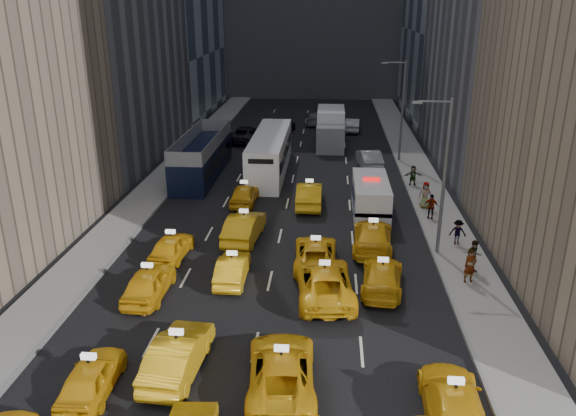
% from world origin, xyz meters
% --- Properties ---
extents(ground, '(160.00, 160.00, 0.00)m').
position_xyz_m(ground, '(0.00, 0.00, 0.00)').
color(ground, black).
rests_on(ground, ground).
extents(sidewalk_west, '(3.00, 90.00, 0.15)m').
position_xyz_m(sidewalk_west, '(-10.50, 25.00, 0.07)').
color(sidewalk_west, gray).
rests_on(sidewalk_west, ground).
extents(sidewalk_east, '(3.00, 90.00, 0.15)m').
position_xyz_m(sidewalk_east, '(10.50, 25.00, 0.07)').
color(sidewalk_east, gray).
rests_on(sidewalk_east, ground).
extents(curb_west, '(0.15, 90.00, 0.18)m').
position_xyz_m(curb_west, '(-9.05, 25.00, 0.09)').
color(curb_west, slate).
rests_on(curb_west, ground).
extents(curb_east, '(0.15, 90.00, 0.18)m').
position_xyz_m(curb_east, '(9.05, 25.00, 0.09)').
color(curb_east, slate).
rests_on(curb_east, ground).
extents(streetlight_near, '(2.15, 0.22, 9.00)m').
position_xyz_m(streetlight_near, '(9.18, 12.00, 4.92)').
color(streetlight_near, '#595B60').
rests_on(streetlight_near, ground).
extents(streetlight_far, '(2.15, 0.22, 9.00)m').
position_xyz_m(streetlight_far, '(9.18, 32.00, 4.92)').
color(streetlight_far, '#595B60').
rests_on(streetlight_far, ground).
extents(taxi_4, '(1.72, 4.07, 1.37)m').
position_xyz_m(taxi_4, '(-5.65, -1.39, 0.69)').
color(taxi_4, '#EDAA13').
rests_on(taxi_4, ground).
extents(taxi_5, '(2.02, 4.93, 1.59)m').
position_xyz_m(taxi_5, '(-2.77, 0.11, 0.80)').
color(taxi_5, '#EDAA13').
rests_on(taxi_5, ground).
extents(taxi_6, '(2.92, 5.60, 1.51)m').
position_xyz_m(taxi_6, '(1.36, -0.54, 0.75)').
color(taxi_6, '#EDAA13').
rests_on(taxi_6, ground).
extents(taxi_7, '(2.25, 5.12, 1.46)m').
position_xyz_m(taxi_7, '(7.43, -1.92, 0.73)').
color(taxi_7, '#EDAA13').
rests_on(taxi_7, ground).
extents(taxi_8, '(1.85, 4.43, 1.50)m').
position_xyz_m(taxi_8, '(-5.77, 5.91, 0.75)').
color(taxi_8, '#EDAA13').
rests_on(taxi_8, ground).
extents(taxi_9, '(1.48, 4.11, 1.35)m').
position_xyz_m(taxi_9, '(-1.94, 7.92, 0.67)').
color(taxi_9, '#EDAA13').
rests_on(taxi_9, ground).
extents(taxi_10, '(3.28, 6.07, 1.62)m').
position_xyz_m(taxi_10, '(2.86, 6.58, 0.81)').
color(taxi_10, '#EDAA13').
rests_on(taxi_10, ground).
extents(taxi_11, '(2.52, 5.06, 1.41)m').
position_xyz_m(taxi_11, '(5.76, 7.57, 0.71)').
color(taxi_11, '#EDAA13').
rests_on(taxi_11, ground).
extents(taxi_12, '(1.99, 4.25, 1.41)m').
position_xyz_m(taxi_12, '(-5.85, 10.34, 0.70)').
color(taxi_12, '#EDAA13').
rests_on(taxi_12, ground).
extents(taxi_13, '(2.18, 5.17, 1.66)m').
position_xyz_m(taxi_13, '(-2.13, 13.27, 0.83)').
color(taxi_13, '#EDAA13').
rests_on(taxi_13, ground).
extents(taxi_14, '(2.43, 5.07, 1.39)m').
position_xyz_m(taxi_14, '(2.33, 10.12, 0.70)').
color(taxi_14, '#EDAA13').
rests_on(taxi_14, ground).
extents(taxi_15, '(2.64, 5.66, 1.60)m').
position_xyz_m(taxi_15, '(5.60, 12.47, 0.80)').
color(taxi_15, '#EDAA13').
rests_on(taxi_15, ground).
extents(taxi_16, '(1.79, 4.28, 1.45)m').
position_xyz_m(taxi_16, '(-3.08, 19.67, 0.72)').
color(taxi_16, '#EDAA13').
rests_on(taxi_16, ground).
extents(taxi_17, '(1.80, 5.06, 1.66)m').
position_xyz_m(taxi_17, '(1.60, 19.64, 0.83)').
color(taxi_17, '#EDAA13').
rests_on(taxi_17, ground).
extents(nypd_van, '(2.39, 6.10, 2.61)m').
position_xyz_m(nypd_van, '(5.82, 18.24, 1.18)').
color(nypd_van, silver).
rests_on(nypd_van, ground).
extents(double_decker, '(3.77, 12.30, 3.52)m').
position_xyz_m(double_decker, '(-7.57, 26.38, 1.75)').
color(double_decker, black).
rests_on(double_decker, ground).
extents(city_bus, '(4.25, 13.10, 3.32)m').
position_xyz_m(city_bus, '(-2.05, 27.74, 1.65)').
color(city_bus, white).
rests_on(city_bus, ground).
extents(box_truck, '(2.86, 7.89, 3.58)m').
position_xyz_m(box_truck, '(3.02, 37.60, 1.77)').
color(box_truck, silver).
rests_on(box_truck, ground).
extents(misc_car_0, '(2.24, 5.08, 1.62)m').
position_xyz_m(misc_car_0, '(6.44, 29.75, 0.81)').
color(misc_car_0, '#9C9FA4').
rests_on(misc_car_0, ground).
extents(misc_car_1, '(3.47, 6.15, 1.62)m').
position_xyz_m(misc_car_1, '(-5.72, 38.68, 0.81)').
color(misc_car_1, black).
rests_on(misc_car_1, ground).
extents(misc_car_2, '(2.32, 5.05, 1.43)m').
position_xyz_m(misc_car_2, '(1.22, 47.83, 0.72)').
color(misc_car_2, slate).
rests_on(misc_car_2, ground).
extents(misc_car_3, '(2.25, 4.60, 1.51)m').
position_xyz_m(misc_car_3, '(-2.02, 43.29, 0.76)').
color(misc_car_3, black).
rests_on(misc_car_3, ground).
extents(misc_car_4, '(1.82, 4.56, 1.48)m').
position_xyz_m(misc_car_4, '(5.43, 44.36, 0.74)').
color(misc_car_4, '#ACAFB4').
rests_on(misc_car_4, ground).
extents(pedestrian_0, '(0.75, 0.59, 1.82)m').
position_xyz_m(pedestrian_0, '(10.27, 8.37, 1.06)').
color(pedestrian_0, gray).
rests_on(pedestrian_0, sidewalk_east).
extents(pedestrian_1, '(0.97, 0.68, 1.80)m').
position_xyz_m(pedestrian_1, '(10.76, 9.54, 1.05)').
color(pedestrian_1, gray).
rests_on(pedestrian_1, sidewalk_east).
extents(pedestrian_2, '(1.03, 0.51, 1.55)m').
position_xyz_m(pedestrian_2, '(10.65, 13.18, 0.92)').
color(pedestrian_2, gray).
rests_on(pedestrian_2, sidewalk_east).
extents(pedestrian_3, '(1.06, 0.69, 1.67)m').
position_xyz_m(pedestrian_3, '(9.76, 17.41, 0.99)').
color(pedestrian_3, gray).
rests_on(pedestrian_3, sidewalk_east).
extents(pedestrian_4, '(0.95, 0.58, 1.87)m').
position_xyz_m(pedestrian_4, '(9.69, 19.47, 1.08)').
color(pedestrian_4, gray).
rests_on(pedestrian_4, sidewalk_east).
extents(pedestrian_5, '(1.47, 0.52, 1.55)m').
position_xyz_m(pedestrian_5, '(9.54, 24.61, 0.93)').
color(pedestrian_5, gray).
rests_on(pedestrian_5, sidewalk_east).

